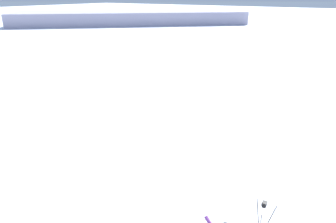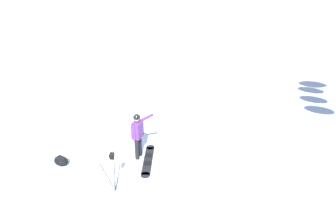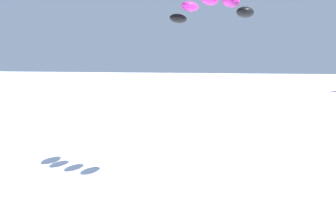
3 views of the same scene
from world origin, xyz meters
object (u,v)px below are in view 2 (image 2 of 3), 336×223
(snowboarder, at_px, (138,132))
(snowboard, at_px, (148,160))
(gear_bag_large, at_px, (61,161))
(camera_tripod, at_px, (113,165))

(snowboarder, bearing_deg, snowboard, -29.65)
(snowboarder, distance_m, gear_bag_large, 2.66)
(snowboarder, xyz_separation_m, camera_tripod, (-0.45, -1.69, -0.05))
(snowboard, distance_m, camera_tripod, 1.91)
(snowboard, height_order, gear_bag_large, gear_bag_large)
(snowboarder, relative_size, gear_bag_large, 2.65)
(snowboarder, height_order, gear_bag_large, snowboarder)
(snowboard, xyz_separation_m, gear_bag_large, (-2.79, -0.36, 0.12))
(gear_bag_large, relative_size, camera_tripod, 0.48)
(snowboard, height_order, camera_tripod, camera_tripod)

